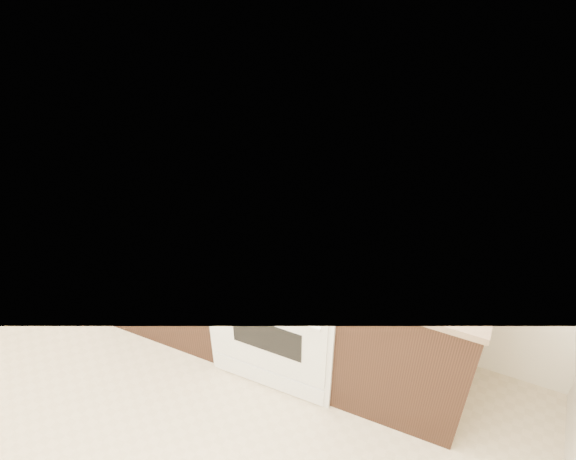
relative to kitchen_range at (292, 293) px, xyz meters
The scene contains 9 objects.
counter_left 0.83m from the kitchen_range, behind, with size 0.93×0.67×0.92m.
counter_right 0.73m from the kitchen_range, ahead, with size 0.73×0.67×0.92m.
kitchen_range is the anchor object (origin of this frame).
mixing_bowl 0.59m from the kitchen_range, 21.83° to the left, with size 0.42×0.42×0.24m.
roasting_pan 0.56m from the kitchen_range, 150.10° to the right, with size 0.36×0.31×0.11m.
baking_sheet 0.53m from the kitchen_range, 146.62° to the left, with size 0.40×0.31×0.06m.
wooden_spoon 0.49m from the kitchen_range, 43.52° to the right, with size 0.04×0.25×0.04m.
blue_ladle 0.59m from the kitchen_range, ahead, with size 0.22×0.21×0.10m.
spice_jars 1.12m from the kitchen_range, behind, with size 0.38×0.15×0.13m.
Camera 1 is at (1.29, -0.78, 2.82)m, focal length 35.00 mm.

